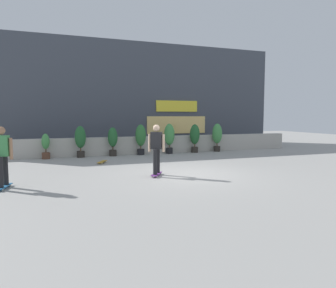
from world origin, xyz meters
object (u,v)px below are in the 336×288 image
Objects in this scene: potted_plant_4 at (169,136)px; skater_mid_plaza at (2,155)px; potted_plant_5 at (195,136)px; potted_plant_0 at (46,146)px; skater_far_left at (156,148)px; potted_plant_1 at (80,139)px; potted_plant_6 at (217,135)px; potted_plant_2 at (113,140)px; potted_plant_3 at (141,137)px; skateboard_near_camera at (102,162)px.

potted_plant_4 is 0.93× the size of skater_mid_plaza.
potted_plant_5 is (1.47, -0.00, -0.03)m from potted_plant_4.
potted_plant_0 is 0.69× the size of skater_far_left.
potted_plant_4 reaches higher than potted_plant_1.
skater_far_left is (-5.31, -5.57, 0.03)m from potted_plant_6.
potted_plant_5 reaches higher than potted_plant_0.
potted_plant_0 is 0.75× the size of potted_plant_6.
potted_plant_2 is 1.43m from potted_plant_3.
potted_plant_6 is at bearing 46.39° from skater_far_left.
potted_plant_6 is (2.83, -0.00, -0.01)m from potted_plant_4.
skater_far_left is at bearing -84.97° from potted_plant_2.
potted_plant_3 is 4.38m from potted_plant_6.
potted_plant_0 is 6.06m from potted_plant_4.
potted_plant_4 is at bearing 0.00° from potted_plant_2.
potted_plant_1 is at bearing 67.45° from skater_mid_plaza.
potted_plant_3 is 5.65m from skater_far_left.
potted_plant_2 is 0.90× the size of potted_plant_4.
skater_mid_plaza is (-5.41, -5.90, 0.04)m from potted_plant_3.
potted_plant_6 is at bearing 0.00° from potted_plant_2.
potted_plant_1 is 0.96× the size of potted_plant_4.
potted_plant_1 is 1.54m from potted_plant_2.
potted_plant_3 reaches higher than skateboard_near_camera.
potted_plant_1 is 1.86× the size of skateboard_near_camera.
potted_plant_4 is at bearing 29.76° from skateboard_near_camera.
potted_plant_4 is at bearing 180.00° from potted_plant_6.
potted_plant_6 is 7.02m from skateboard_near_camera.
potted_plant_5 is at bearing 180.00° from potted_plant_6.
skater_far_left is 1.00× the size of skater_mid_plaza.
skater_far_left reaches higher than potted_plant_4.
skateboard_near_camera is (-0.82, -2.17, -0.75)m from potted_plant_2.
skater_far_left is at bearing -57.33° from potted_plant_0.
potted_plant_6 is at bearing 0.00° from potted_plant_1.
potted_plant_0 is 8.89m from potted_plant_6.
skateboard_near_camera is (-1.31, 3.41, -0.88)m from skater_far_left.
skater_mid_plaza is (-0.91, -5.90, 0.33)m from potted_plant_0.
potted_plant_1 is 5.97m from potted_plant_5.
skateboard_near_camera is at bearing -71.71° from potted_plant_1.
potted_plant_0 is 5.98m from skater_mid_plaza.
skater_mid_plaza is at bearing -175.79° from skater_far_left.
potted_plant_0 is 0.78× the size of potted_plant_1.
skater_mid_plaza is at bearing -144.98° from potted_plant_5.
potted_plant_4 is 1.03× the size of potted_plant_5.
potted_plant_5 is at bearing 0.00° from potted_plant_2.
potted_plant_5 is (3.01, 0.00, -0.01)m from potted_plant_3.
potted_plant_2 reaches higher than skateboard_near_camera.
potted_plant_0 is 3.09m from potted_plant_2.
potted_plant_2 is 0.91× the size of potted_plant_6.
potted_plant_0 is 4.52m from potted_plant_3.
potted_plant_2 is at bearing -180.00° from potted_plant_4.
potted_plant_2 is (3.08, -0.00, 0.20)m from potted_plant_0.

